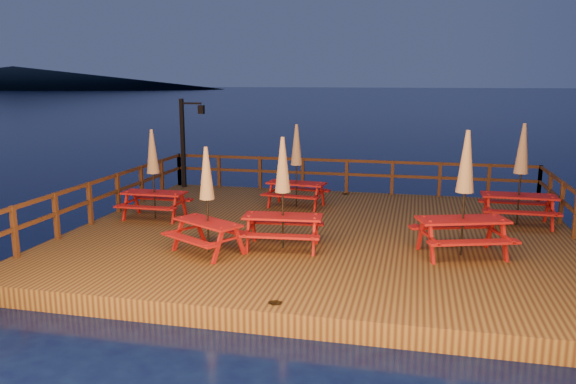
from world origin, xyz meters
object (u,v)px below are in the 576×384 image
picnic_table_1 (207,198)px  picnic_table_0 (296,164)px  picnic_table_2 (521,173)px  lamp_post (187,135)px

picnic_table_1 → picnic_table_0: bearing=108.8°
picnic_table_2 → lamp_post: bearing=165.0°
lamp_post → picnic_table_1: (3.31, -6.78, -0.61)m
picnic_table_0 → lamp_post: bearing=160.9°
lamp_post → picnic_table_2: 10.54m
picnic_table_1 → picnic_table_2: (6.83, 3.97, 0.16)m
picnic_table_0 → picnic_table_1: 4.79m
picnic_table_0 → picnic_table_1: bearing=-93.8°
picnic_table_0 → picnic_table_2: size_ratio=0.93×
picnic_table_1 → picnic_table_2: picnic_table_2 is taller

